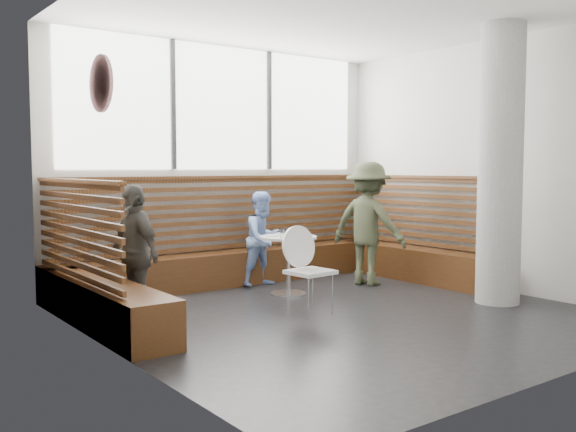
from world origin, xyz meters
TOP-DOWN VIEW (x-y plane):
  - room at (0.00, 0.00)m, footprint 5.00×5.00m
  - booth at (0.00, 1.77)m, footprint 5.00×2.50m
  - concrete_column at (1.85, -0.60)m, footprint 0.50×0.50m
  - wall_art at (-2.46, 0.40)m, footprint 0.03×0.50m
  - cafe_table at (0.18, 1.24)m, footprint 0.71×0.71m
  - cafe_chair at (-0.29, 0.28)m, footprint 0.45×0.44m
  - adult_man at (1.45, 1.15)m, footprint 0.91×1.20m
  - child_back at (0.28, 1.92)m, footprint 0.67×0.56m
  - child_left at (-1.90, 1.08)m, footprint 0.43×0.85m
  - plate_near at (0.04, 1.38)m, footprint 0.19×0.19m
  - plate_far at (0.26, 1.40)m, footprint 0.20×0.20m
  - glass_left at (0.02, 1.13)m, footprint 0.07×0.07m
  - glass_mid at (0.27, 1.23)m, footprint 0.07×0.07m
  - glass_right at (0.41, 1.29)m, footprint 0.07×0.07m
  - menu_card at (0.21, 1.04)m, footprint 0.22×0.18m

SIDE VIEW (x-z plane):
  - booth at x=0.00m, z-range -0.31..1.13m
  - cafe_table at x=0.18m, z-range 0.16..0.89m
  - cafe_chair at x=-0.29m, z-range 0.08..1.03m
  - child_back at x=0.28m, z-range 0.00..1.25m
  - child_left at x=-1.90m, z-range 0.00..1.40m
  - menu_card at x=0.21m, z-range 0.73..0.73m
  - plate_near at x=0.04m, z-range 0.73..0.74m
  - plate_far at x=0.26m, z-range 0.73..0.74m
  - glass_left at x=0.02m, z-range 0.73..0.84m
  - glass_mid at x=0.27m, z-range 0.73..0.84m
  - glass_right at x=0.41m, z-range 0.73..0.84m
  - adult_man at x=1.45m, z-range 0.00..1.65m
  - concrete_column at x=1.85m, z-range 0.00..3.20m
  - room at x=0.00m, z-range 0.00..3.20m
  - wall_art at x=-2.46m, z-range 2.05..2.55m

